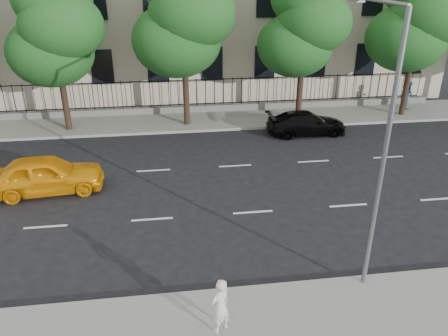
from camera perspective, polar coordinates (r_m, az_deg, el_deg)
The scene contains 14 objects.
ground at distance 15.58m, azimuth 5.60°, elevation -10.43°, with size 120.00×120.00×0.00m, color black.
near_sidewalk at distance 12.60m, azimuth 9.93°, elevation -20.55°, with size 60.00×4.00×0.15m, color gray.
far_sidewalk at distance 27.97m, azimuth -0.81°, elevation 6.37°, with size 60.00×4.00×0.15m, color gray.
lane_markings at distance 19.55m, azimuth 2.51°, elevation -2.43°, with size 49.60×4.62×0.01m, color silver, non-canonical shape.
iron_fence at distance 29.41m, azimuth -1.23°, elevation 8.47°, with size 30.00×0.50×2.20m.
street_light at distance 12.59m, azimuth 19.65°, elevation 5.70°, with size 0.25×3.32×8.05m.
tree_b at distance 26.51m, azimuth -21.20°, elevation 16.55°, with size 5.53×5.12×8.97m.
tree_c at distance 25.84m, azimuth -5.29°, elevation 19.13°, with size 5.89×5.50×9.80m.
tree_d at distance 27.15m, azimuth 10.45°, elevation 17.90°, with size 5.34×4.94×8.84m.
tree_e at distance 29.99m, azimuth 23.99°, elevation 17.61°, with size 5.71×5.31×9.46m.
yellow_taxi at distance 20.27m, azimuth -22.25°, elevation -0.80°, with size 1.94×4.82×1.64m, color #F89E0D.
black_sedan at distance 25.92m, azimuth 10.72°, elevation 5.79°, with size 1.88×4.63×1.34m, color black.
woman_near at distance 11.87m, azimuth -0.50°, elevation -17.55°, with size 0.60×0.39×1.64m, color silver.
pedestrian_far at distance 32.24m, azimuth 22.85°, elevation 8.79°, with size 0.89×0.69×1.83m, color navy.
Camera 1 is at (-3.19, -12.32, 8.99)m, focal length 35.00 mm.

